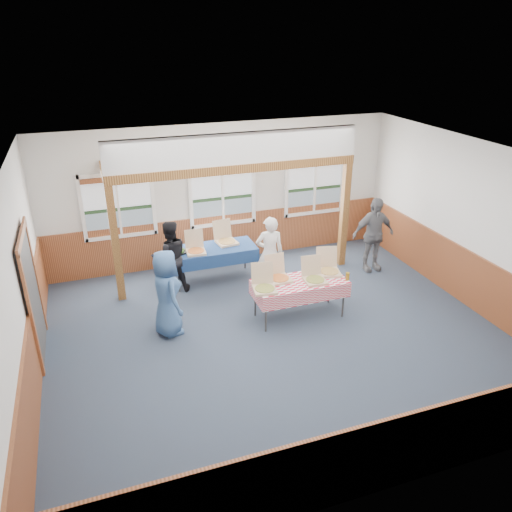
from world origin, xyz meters
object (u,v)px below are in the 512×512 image
Objects in this scene: table_left at (213,250)px; man_blue at (167,293)px; woman_white at (270,253)px; person_grey at (373,235)px; table_right at (300,284)px; woman_black at (170,257)px.

man_blue reaches higher than table_left.
person_grey is (2.49, 0.07, 0.05)m from woman_white.
man_blue reaches higher than table_right.
table_left is 1.27× the size of woman_black.
table_right is 2.73m from person_grey.
woman_black reaches higher than table_right.
woman_black is 0.91× the size of person_grey.
table_left is at bearing 118.95° from table_right.
woman_white is 2.49m from person_grey.
person_grey is at bearing -167.63° from woman_white.
woman_white is at bearing 95.14° from table_right.
table_right is at bearing 138.25° from woman_black.
person_grey is (4.80, 1.08, 0.05)m from man_blue.
man_blue is at bearing -110.64° from table_left.
man_blue reaches higher than woman_black.
man_blue is at bearing 173.49° from table_right.
woman_black is (-1.97, 0.53, -0.02)m from woman_white.
woman_black is 4.49m from person_grey.
person_grey reaches higher than man_blue.
person_grey is at bearing 4.53° from table_left.
woman_black reaches higher than table_left.
woman_black is at bearing -24.27° from man_blue.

